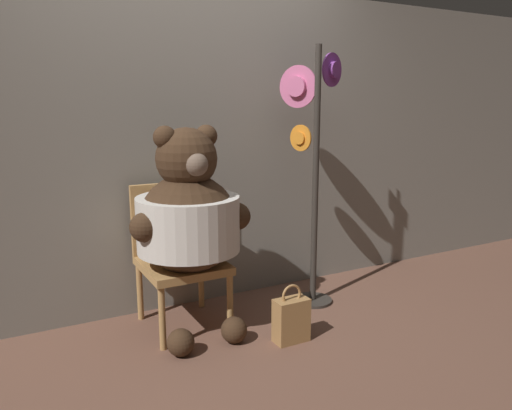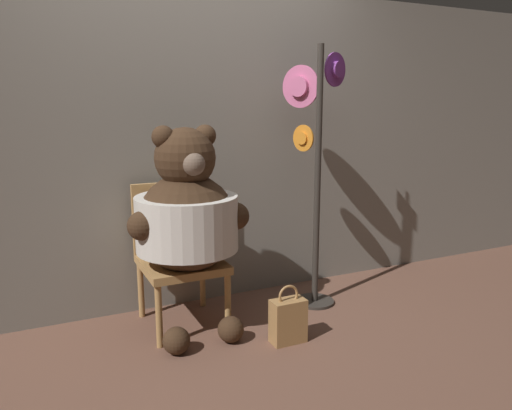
% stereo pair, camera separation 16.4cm
% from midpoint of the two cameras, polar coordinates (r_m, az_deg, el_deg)
% --- Properties ---
extents(ground_plane, '(14.00, 14.00, 0.00)m').
position_cam_midpoint_polar(ground_plane, '(3.25, -5.40, -14.40)').
color(ground_plane, brown).
extents(wall_back, '(8.00, 0.10, 2.21)m').
position_cam_midpoint_polar(wall_back, '(3.51, -9.67, 6.23)').
color(wall_back, gray).
rests_on(wall_back, ground_plane).
extents(chair, '(0.50, 0.54, 0.91)m').
position_cam_midpoint_polar(chair, '(3.29, -10.38, -5.27)').
color(chair, '#B2844C').
rests_on(chair, ground_plane).
extents(teddy_bear, '(0.76, 0.67, 1.30)m').
position_cam_midpoint_polar(teddy_bear, '(3.06, -9.23, -1.40)').
color(teddy_bear, '#3D2819').
rests_on(teddy_bear, ground_plane).
extents(hat_display_rack, '(0.41, 0.40, 1.80)m').
position_cam_midpoint_polar(hat_display_rack, '(3.50, 5.12, 5.49)').
color(hat_display_rack, '#332D28').
rests_on(hat_display_rack, ground_plane).
extents(handbag_on_ground, '(0.21, 0.12, 0.36)m').
position_cam_midpoint_polar(handbag_on_ground, '(3.09, 2.49, -12.93)').
color(handbag_on_ground, '#A87A47').
rests_on(handbag_on_ground, ground_plane).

